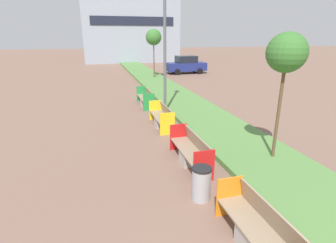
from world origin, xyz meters
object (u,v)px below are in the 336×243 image
(bench_yellow_frame, at_px, (162,118))
(sapling_tree_far, at_px, (154,37))
(parked_car_distant, at_px, (186,65))
(bench_green_frame, at_px, (146,99))
(street_lamp_post, at_px, (165,39))
(sapling_tree_near, at_px, (286,54))
(bench_orange_frame, at_px, (257,232))
(bench_red_frame, at_px, (191,152))
(litter_bin, at_px, (201,183))

(bench_yellow_frame, bearing_deg, sapling_tree_far, 78.92)
(parked_car_distant, bearing_deg, bench_green_frame, -120.30)
(street_lamp_post, bearing_deg, bench_yellow_frame, -109.25)
(bench_green_frame, height_order, sapling_tree_near, sapling_tree_near)
(bench_orange_frame, distance_m, bench_red_frame, 3.63)
(litter_bin, bearing_deg, bench_yellow_frame, 85.82)
(bench_green_frame, xyz_separation_m, street_lamp_post, (0.61, -2.08, 3.37))
(bench_yellow_frame, xyz_separation_m, parked_car_distant, (6.78, 16.27, 0.54))
(street_lamp_post, xyz_separation_m, parked_car_distant, (6.16, 14.52, -2.83))
(sapling_tree_far, xyz_separation_m, parked_car_distant, (4.17, 2.97, -2.82))
(street_lamp_post, xyz_separation_m, sapling_tree_far, (1.99, 11.55, -0.01))
(bench_orange_frame, relative_size, street_lamp_post, 0.31)
(bench_orange_frame, relative_size, sapling_tree_near, 0.53)
(street_lamp_post, height_order, sapling_tree_far, street_lamp_post)
(litter_bin, distance_m, sapling_tree_near, 4.41)
(sapling_tree_near, bearing_deg, bench_orange_frame, -130.40)
(bench_red_frame, bearing_deg, sapling_tree_far, 81.30)
(sapling_tree_near, bearing_deg, bench_red_frame, 167.76)
(sapling_tree_near, height_order, parked_car_distant, sapling_tree_near)
(bench_green_frame, bearing_deg, parked_car_distant, 61.42)
(bench_red_frame, bearing_deg, street_lamp_post, 83.64)
(parked_car_distant, bearing_deg, litter_bin, -109.91)
(sapling_tree_near, relative_size, sapling_tree_far, 0.89)
(bench_orange_frame, distance_m, sapling_tree_near, 5.02)
(bench_orange_frame, height_order, bench_green_frame, same)
(street_lamp_post, bearing_deg, parked_car_distant, 66.99)
(bench_green_frame, distance_m, street_lamp_post, 4.00)
(street_lamp_post, relative_size, sapling_tree_far, 1.51)
(bench_orange_frame, xyz_separation_m, bench_green_frame, (0.00, 11.18, 0.01))
(litter_bin, xyz_separation_m, street_lamp_post, (1.02, 7.34, 3.31))
(bench_green_frame, height_order, sapling_tree_far, sapling_tree_far)
(bench_red_frame, xyz_separation_m, parked_car_distant, (6.77, 19.99, 0.54))
(bench_green_frame, xyz_separation_m, sapling_tree_far, (2.60, 9.47, 3.36))
(sapling_tree_near, bearing_deg, street_lamp_post, 108.28)
(sapling_tree_near, bearing_deg, bench_green_frame, 107.79)
(litter_bin, height_order, parked_car_distant, parked_car_distant)
(sapling_tree_near, bearing_deg, bench_yellow_frame, 121.29)
(bench_red_frame, bearing_deg, sapling_tree_near, -12.24)
(sapling_tree_near, xyz_separation_m, parked_car_distant, (4.17, 20.55, -2.46))
(bench_red_frame, distance_m, bench_green_frame, 7.55)
(bench_orange_frame, height_order, sapling_tree_far, sapling_tree_far)
(bench_yellow_frame, distance_m, litter_bin, 5.61)
(bench_red_frame, height_order, sapling_tree_far, sapling_tree_far)
(bench_orange_frame, distance_m, street_lamp_post, 9.72)
(bench_green_frame, relative_size, sapling_tree_near, 0.58)
(bench_orange_frame, height_order, sapling_tree_near, sapling_tree_near)
(sapling_tree_far, bearing_deg, bench_red_frame, -98.70)
(bench_red_frame, relative_size, bench_yellow_frame, 1.05)
(bench_red_frame, height_order, parked_car_distant, parked_car_distant)
(sapling_tree_near, bearing_deg, sapling_tree_far, 90.00)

